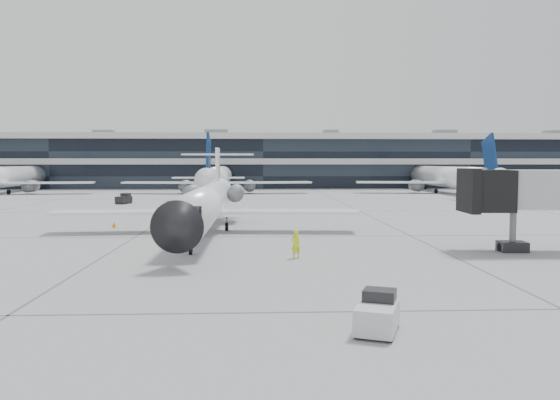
{
  "coord_description": "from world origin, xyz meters",
  "views": [
    {
      "loc": [
        -1.21,
        -39.23,
        5.4
      ],
      "look_at": [
        0.47,
        0.81,
        2.6
      ],
      "focal_mm": 35.0,
      "sensor_mm": 36.0,
      "label": 1
    }
  ],
  "objects": [
    {
      "name": "bg_jet_center",
      "position": [
        -8.0,
        55.0,
        0.0
      ],
      "size": [
        32.0,
        40.0,
        9.6
      ],
      "primitive_type": null,
      "color": "white",
      "rests_on": "ground"
    },
    {
      "name": "regional_jet",
      "position": [
        -5.08,
        2.6,
        2.31
      ],
      "size": [
        23.53,
        29.23,
        6.77
      ],
      "rotation": [
        0.0,
        0.0,
        -0.0
      ],
      "color": "white",
      "rests_on": "ground"
    },
    {
      "name": "far_tug",
      "position": [
        -18.43,
        31.84,
        0.61
      ],
      "size": [
        1.9,
        2.43,
        1.36
      ],
      "rotation": [
        0.0,
        0.0,
        -0.34
      ],
      "color": "black",
      "rests_on": "ground"
    },
    {
      "name": "terminal",
      "position": [
        0.0,
        82.0,
        5.0
      ],
      "size": [
        170.0,
        22.0,
        10.0
      ],
      "primitive_type": "cube",
      "color": "black",
      "rests_on": "ground"
    },
    {
      "name": "ramp_worker",
      "position": [
        0.94,
        -9.0,
        0.82
      ],
      "size": [
        0.71,
        0.65,
        1.64
      ],
      "primitive_type": "imported",
      "rotation": [
        0.0,
        0.0,
        3.7
      ],
      "color": "#E1FF1A",
      "rests_on": "ground"
    },
    {
      "name": "bg_jet_right",
      "position": [
        32.0,
        55.0,
        0.0
      ],
      "size": [
        32.0,
        40.0,
        9.6
      ],
      "primitive_type": null,
      "color": "white",
      "rests_on": "ground"
    },
    {
      "name": "ground",
      "position": [
        0.0,
        0.0,
        0.0
      ],
      "size": [
        220.0,
        220.0,
        0.0
      ],
      "primitive_type": "plane",
      "color": "gray",
      "rests_on": "ground"
    },
    {
      "name": "baggage_tug",
      "position": [
        2.6,
        -22.37,
        0.58
      ],
      "size": [
        1.84,
        2.32,
        1.29
      ],
      "rotation": [
        0.0,
        0.0,
        -0.37
      ],
      "color": "silver",
      "rests_on": "ground"
    },
    {
      "name": "traffic_cone",
      "position": [
        -12.99,
        5.89,
        0.25
      ],
      "size": [
        0.44,
        0.44,
        0.52
      ],
      "rotation": [
        0.0,
        0.0,
        0.29
      ],
      "color": "orange",
      "rests_on": "ground"
    }
  ]
}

